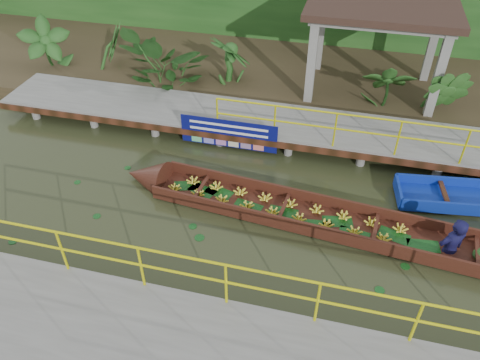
# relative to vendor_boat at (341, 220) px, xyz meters

# --- Properties ---
(ground) EXTENTS (80.00, 80.00, 0.00)m
(ground) POSITION_rel_vendor_boat_xyz_m (-2.66, -0.08, -0.24)
(ground) COLOR #282F17
(ground) RESTS_ON ground
(land_strip) EXTENTS (30.00, 8.00, 0.45)m
(land_strip) POSITION_rel_vendor_boat_xyz_m (-2.66, 7.42, -0.01)
(land_strip) COLOR #312818
(land_strip) RESTS_ON ground
(far_dock) EXTENTS (16.00, 2.06, 1.66)m
(far_dock) POSITION_rel_vendor_boat_xyz_m (-2.64, 3.35, 0.24)
(far_dock) COLOR slate
(far_dock) RESTS_ON ground
(pavilion) EXTENTS (4.40, 3.00, 3.00)m
(pavilion) POSITION_rel_vendor_boat_xyz_m (0.34, 6.22, 2.58)
(pavilion) COLOR slate
(pavilion) RESTS_ON ground
(vendor_boat) EXTENTS (10.66, 2.06, 2.23)m
(vendor_boat) POSITION_rel_vendor_boat_xyz_m (0.00, 0.00, 0.00)
(vendor_boat) COLOR #36180E
(vendor_boat) RESTS_ON ground
(blue_banner) EXTENTS (2.76, 0.04, 0.86)m
(blue_banner) POSITION_rel_vendor_boat_xyz_m (-3.33, 2.40, 0.32)
(blue_banner) COLOR #0B0F5D
(blue_banner) RESTS_ON ground
(tropical_plants) EXTENTS (14.15, 1.15, 1.44)m
(tropical_plants) POSITION_rel_vendor_boat_xyz_m (-4.41, 5.22, 0.93)
(tropical_plants) COLOR #194215
(tropical_plants) RESTS_ON ground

